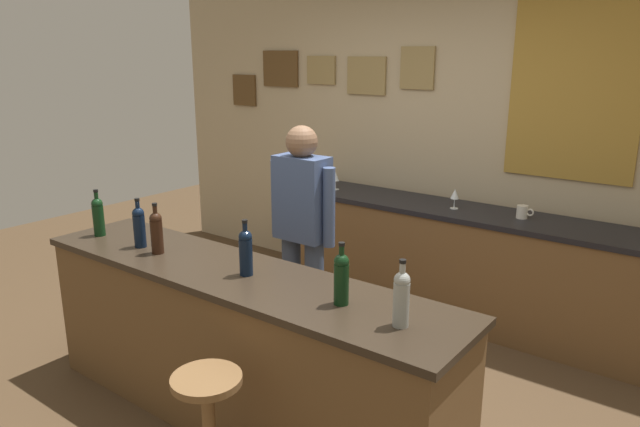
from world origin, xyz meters
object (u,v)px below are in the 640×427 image
(wine_bottle_c, at_px, (157,231))
(wine_glass_a, at_px, (336,177))
(wine_bottle_b, at_px, (139,225))
(wine_bottle_a, at_px, (98,215))
(bar_stool, at_px, (209,420))
(wine_bottle_e, at_px, (341,277))
(wine_bottle_f, at_px, (401,297))
(bartender, at_px, (302,228))
(coffee_mug, at_px, (523,212))
(wine_bottle_d, at_px, (246,251))
(wine_glass_b, at_px, (455,195))

(wine_bottle_c, relative_size, wine_glass_a, 1.97)
(wine_bottle_b, bearing_deg, wine_glass_a, 90.10)
(wine_glass_a, bearing_deg, wine_bottle_a, -101.01)
(bar_stool, xyz_separation_m, wine_glass_a, (-1.13, 2.57, 0.55))
(wine_glass_a, bearing_deg, wine_bottle_e, -53.78)
(bar_stool, height_order, wine_bottle_f, wine_bottle_f)
(wine_bottle_e, bearing_deg, wine_glass_a, 126.22)
(bartender, xyz_separation_m, wine_glass_a, (-0.57, 1.18, 0.07))
(wine_bottle_c, relative_size, wine_bottle_f, 1.00)
(coffee_mug, bearing_deg, bar_stool, -100.64)
(wine_bottle_a, height_order, wine_bottle_d, same)
(wine_bottle_e, bearing_deg, coffee_mug, 85.60)
(coffee_mug, bearing_deg, wine_bottle_d, -110.68)
(bartender, xyz_separation_m, wine_bottle_b, (-0.57, -0.87, 0.12))
(wine_bottle_b, height_order, wine_bottle_d, same)
(wine_bottle_b, xyz_separation_m, wine_bottle_f, (1.80, 0.01, 0.00))
(bar_stool, distance_m, wine_glass_b, 2.65)
(wine_bottle_d, relative_size, wine_glass_b, 1.97)
(wine_bottle_a, bearing_deg, coffee_mug, 46.44)
(bar_stool, height_order, wine_bottle_b, wine_bottle_b)
(bartender, xyz_separation_m, wine_bottle_e, (0.90, -0.82, 0.12))
(bartender, distance_m, wine_bottle_f, 1.51)
(bartender, distance_m, wine_glass_b, 1.32)
(bar_stool, bearing_deg, wine_glass_a, 113.83)
(wine_bottle_b, xyz_separation_m, wine_glass_b, (1.11, 2.07, -0.05))
(coffee_mug, bearing_deg, wine_glass_b, -175.00)
(bar_stool, relative_size, wine_bottle_d, 2.22)
(wine_bottle_c, xyz_separation_m, wine_bottle_e, (1.29, 0.06, 0.00))
(wine_bottle_e, distance_m, coffee_mug, 2.08)
(wine_bottle_a, distance_m, coffee_mug, 2.95)
(wine_bottle_c, distance_m, wine_glass_b, 2.28)
(wine_bottle_d, height_order, wine_bottle_f, same)
(wine_bottle_c, height_order, wine_bottle_e, same)
(wine_bottle_a, distance_m, wine_bottle_e, 1.87)
(bar_stool, bearing_deg, wine_bottle_f, 38.05)
(wine_glass_a, bearing_deg, bar_stool, -66.17)
(wine_bottle_a, height_order, wine_bottle_c, same)
(bartender, distance_m, wine_glass_a, 1.31)
(bartender, distance_m, wine_bottle_c, 0.97)
(wine_bottle_b, distance_m, wine_bottle_f, 1.80)
(wine_glass_b, bearing_deg, wine_bottle_f, -71.44)
(wine_glass_a, bearing_deg, wine_bottle_c, -84.94)
(bar_stool, distance_m, wine_bottle_d, 0.87)
(wine_bottle_b, xyz_separation_m, coffee_mug, (1.62, 2.12, -0.11))
(bartender, relative_size, wine_glass_b, 10.45)
(wine_bottle_d, bearing_deg, wine_glass_b, 82.47)
(bartender, relative_size, coffee_mug, 12.96)
(wine_bottle_b, distance_m, wine_glass_b, 2.35)
(wine_glass_b, distance_m, coffee_mug, 0.52)
(wine_bottle_c, bearing_deg, coffee_mug, 55.83)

